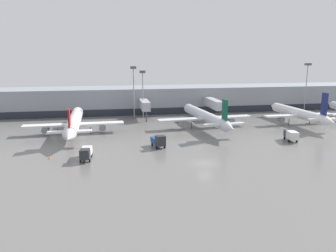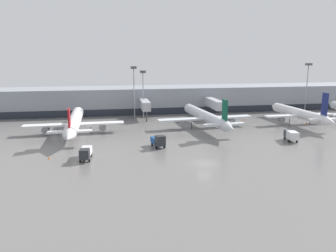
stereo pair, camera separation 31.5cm
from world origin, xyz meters
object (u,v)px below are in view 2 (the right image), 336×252
Objects in this scene: apron_light_mast_0 at (143,80)px; apron_light_mast_2 at (308,73)px; parked_jet_2 at (74,122)px; service_truck_1 at (158,141)px; parked_jet_0 at (206,117)px; traffic_cone_0 at (307,123)px; apron_light_mast_1 at (134,77)px; traffic_cone_1 at (242,119)px; parked_jet_3 at (299,114)px; traffic_cone_2 at (49,158)px; service_truck_0 at (86,152)px; service_truck_2 at (291,135)px.

apron_light_mast_2 is (60.04, 1.62, 1.46)m from apron_light_mast_0.
service_truck_1 is at bearing -131.76° from parked_jet_2.
parked_jet_2 is (-36.14, -0.94, -0.19)m from parked_jet_0.
apron_light_mast_1 reaches higher than traffic_cone_0.
apron_light_mast_1 is (-18.92, 17.63, 10.24)m from parked_jet_0.
service_truck_1 is at bearing -90.54° from apron_light_mast_0.
service_truck_1 reaches higher than traffic_cone_1.
parked_jet_3 is 58.22× the size of traffic_cone_2.
apron_light_mast_1 is (-33.72, 9.03, 13.22)m from traffic_cone_1.
parked_jet_0 is at bearing 125.76° from service_truck_1.
service_truck_0 is 1.15× the size of service_truck_1.
parked_jet_3 is 3.93m from traffic_cone_0.
parked_jet_3 reaches higher than traffic_cone_2.
parked_jet_0 is 0.97× the size of parked_jet_2.
service_truck_0 is 48.28m from service_truck_2.
service_truck_0 is at bearing -144.88° from traffic_cone_1.
service_truck_1 is 0.32× the size of apron_light_mast_0.
apron_light_mast_1 is at bearing 52.85° from service_truck_2.
apron_light_mast_0 is at bearing 25.67° from apron_light_mast_1.
parked_jet_2 is 65.08m from parked_jet_3.
service_truck_0 reaches higher than traffic_cone_2.
service_truck_0 is at bearing -12.40° from traffic_cone_2.
service_truck_2 is 0.32× the size of apron_light_mast_0.
apron_light_mast_0 reaches higher than parked_jet_3.
parked_jet_3 is 52.13m from apron_light_mast_1.
apron_light_mast_0 reaches higher than traffic_cone_2.
traffic_cone_2 is (-53.81, -31.13, -0.01)m from traffic_cone_1.
service_truck_2 is at bearing -131.22° from traffic_cone_0.
parked_jet_3 is 48.43m from service_truck_1.
parked_jet_0 is 49.96m from apron_light_mast_2.
service_truck_1 is (15.54, 6.35, 0.07)m from service_truck_0.
service_truck_2 is (-12.79, -17.68, -1.76)m from parked_jet_3.
service_truck_0 is at bearing -110.17° from apron_light_mast_0.
service_truck_2 is 0.28× the size of apron_light_mast_2.
traffic_cone_0 is 52.68m from apron_light_mast_0.
apron_light_mast_0 is 0.92× the size of apron_light_mast_1.
traffic_cone_1 is 0.03× the size of apron_light_mast_2.
parked_jet_3 is at bearing 177.83° from traffic_cone_0.
parked_jet_2 is at bearing -165.61° from service_truck_0.
traffic_cone_1 is (14.80, 8.60, -2.98)m from parked_jet_0.
apron_light_mast_1 is at bearing 42.18° from parked_jet_0.
service_truck_1 is at bearing 108.86° from parked_jet_3.
apron_light_mast_1 reaches higher than service_truck_2.
service_truck_0 is 16.79m from service_truck_1.
traffic_cone_1 is at bearing 151.69° from traffic_cone_0.
service_truck_2 is 55.36m from traffic_cone_2.
service_truck_0 is at bearing -159.46° from traffic_cone_0.
traffic_cone_1 is at bearing 55.47° from parked_jet_3.
traffic_cone_1 is 62.16m from traffic_cone_2.
traffic_cone_0 is at bearing -94.46° from parked_jet_3.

